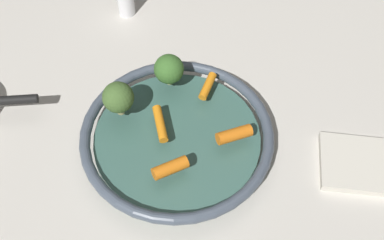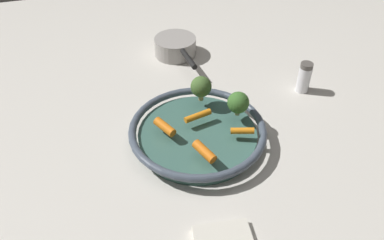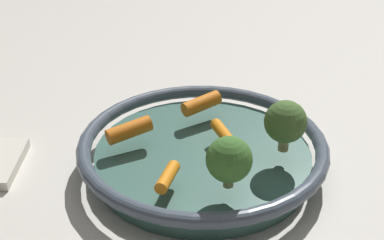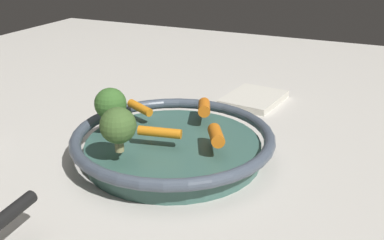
# 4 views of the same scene
# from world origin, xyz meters

# --- Properties ---
(ground_plane) EXTENTS (1.98, 1.98, 0.00)m
(ground_plane) POSITION_xyz_m (0.00, 0.00, 0.00)
(ground_plane) COLOR beige
(serving_bowl) EXTENTS (0.33, 0.33, 0.05)m
(serving_bowl) POSITION_xyz_m (0.00, 0.00, 0.03)
(serving_bowl) COLOR #3D665B
(serving_bowl) RESTS_ON ground_plane
(baby_carrot_center) EXTENTS (0.03, 0.06, 0.02)m
(baby_carrot_center) POSITION_xyz_m (0.05, 0.09, 0.06)
(baby_carrot_center) COLOR orange
(baby_carrot_center) RESTS_ON serving_bowl
(baby_carrot_near_rim) EXTENTS (0.03, 0.07, 0.02)m
(baby_carrot_near_rim) POSITION_xyz_m (-0.03, 0.01, 0.06)
(baby_carrot_near_rim) COLOR orange
(baby_carrot_near_rim) RESTS_ON serving_bowl
(baby_carrot_left) EXTENTS (0.06, 0.05, 0.02)m
(baby_carrot_left) POSITION_xyz_m (-0.01, -0.08, 0.06)
(baby_carrot_left) COLOR orange
(baby_carrot_left) RESTS_ON serving_bowl
(baby_carrot_back) EXTENTS (0.06, 0.04, 0.03)m
(baby_carrot_back) POSITION_xyz_m (0.09, -0.01, 0.06)
(baby_carrot_back) COLOR orange
(baby_carrot_back) RESTS_ON serving_bowl
(broccoli_floret_edge) EXTENTS (0.05, 0.05, 0.07)m
(broccoli_floret_edge) POSITION_xyz_m (-0.10, 0.04, 0.09)
(broccoli_floret_edge) COLOR tan
(broccoli_floret_edge) RESTS_ON serving_bowl
(broccoli_floret_small) EXTENTS (0.05, 0.05, 0.06)m
(broccoli_floret_small) POSITION_xyz_m (-0.02, 0.10, 0.08)
(broccoli_floret_small) COLOR tan
(broccoli_floret_small) RESTS_ON serving_bowl
(dish_towel) EXTENTS (0.15, 0.12, 0.01)m
(dish_towel) POSITION_xyz_m (0.31, -0.04, 0.01)
(dish_towel) COLOR silver
(dish_towel) RESTS_ON ground_plane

